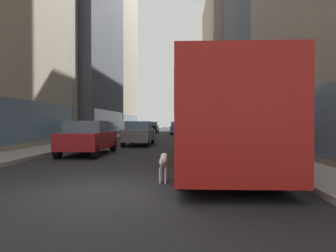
{
  "coord_description": "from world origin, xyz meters",
  "views": [
    {
      "loc": [
        1.66,
        -6.83,
        1.54
      ],
      "look_at": [
        1.12,
        5.66,
        1.4
      ],
      "focal_mm": 33.48,
      "sensor_mm": 36.0,
      "label": 1
    }
  ],
  "objects_px": {
    "pedestrian_in_coat": "(294,137)",
    "dalmatian_dog": "(163,162)",
    "car_grey_wagon": "(139,133)",
    "pedestrian_with_handbag": "(279,134)",
    "car_yellow_taxi": "(189,127)",
    "car_blue_hatchback": "(178,128)",
    "transit_bus": "(213,116)",
    "car_red_coupe": "(88,137)",
    "car_black_suv": "(152,127)"
  },
  "relations": [
    {
      "from": "pedestrian_in_coat",
      "to": "dalmatian_dog",
      "type": "bearing_deg",
      "value": -141.83
    },
    {
      "from": "car_grey_wagon",
      "to": "pedestrian_with_handbag",
      "type": "relative_size",
      "value": 2.72
    },
    {
      "from": "car_grey_wagon",
      "to": "pedestrian_with_handbag",
      "type": "height_order",
      "value": "pedestrian_with_handbag"
    },
    {
      "from": "car_yellow_taxi",
      "to": "dalmatian_dog",
      "type": "bearing_deg",
      "value": -92.31
    },
    {
      "from": "car_blue_hatchback",
      "to": "dalmatian_dog",
      "type": "xyz_separation_m",
      "value": [
        -0.01,
        -31.85,
        -0.31
      ]
    },
    {
      "from": "car_blue_hatchback",
      "to": "pedestrian_with_handbag",
      "type": "xyz_separation_m",
      "value": [
        4.94,
        -25.42,
        0.19
      ]
    },
    {
      "from": "car_blue_hatchback",
      "to": "dalmatian_dog",
      "type": "distance_m",
      "value": 31.85
    },
    {
      "from": "transit_bus",
      "to": "car_red_coupe",
      "type": "height_order",
      "value": "transit_bus"
    },
    {
      "from": "transit_bus",
      "to": "car_red_coupe",
      "type": "relative_size",
      "value": 2.63
    },
    {
      "from": "car_black_suv",
      "to": "pedestrian_with_handbag",
      "type": "xyz_separation_m",
      "value": [
        8.94,
        -31.79,
        0.19
      ]
    },
    {
      "from": "car_red_coupe",
      "to": "car_yellow_taxi",
      "type": "xyz_separation_m",
      "value": [
        5.6,
        33.21,
        -0.0
      ]
    },
    {
      "from": "dalmatian_dog",
      "to": "pedestrian_with_handbag",
      "type": "bearing_deg",
      "value": 52.41
    },
    {
      "from": "car_grey_wagon",
      "to": "dalmatian_dog",
      "type": "xyz_separation_m",
      "value": [
        2.39,
        -12.83,
        -0.31
      ]
    },
    {
      "from": "car_black_suv",
      "to": "car_red_coupe",
      "type": "xyz_separation_m",
      "value": [
        0.0,
        -31.54,
        -0.0
      ]
    },
    {
      "from": "transit_bus",
      "to": "pedestrian_with_handbag",
      "type": "xyz_separation_m",
      "value": [
        3.34,
        2.98,
        -0.76
      ]
    },
    {
      "from": "car_red_coupe",
      "to": "pedestrian_in_coat",
      "type": "height_order",
      "value": "pedestrian_in_coat"
    },
    {
      "from": "transit_bus",
      "to": "car_grey_wagon",
      "type": "bearing_deg",
      "value": 113.08
    },
    {
      "from": "car_grey_wagon",
      "to": "car_yellow_taxi",
      "type": "bearing_deg",
      "value": 81.59
    },
    {
      "from": "car_grey_wagon",
      "to": "car_red_coupe",
      "type": "bearing_deg",
      "value": -104.59
    },
    {
      "from": "car_grey_wagon",
      "to": "pedestrian_with_handbag",
      "type": "bearing_deg",
      "value": -41.08
    },
    {
      "from": "transit_bus",
      "to": "dalmatian_dog",
      "type": "height_order",
      "value": "transit_bus"
    },
    {
      "from": "car_blue_hatchback",
      "to": "pedestrian_in_coat",
      "type": "bearing_deg",
      "value": -80.68
    },
    {
      "from": "pedestrian_with_handbag",
      "to": "car_yellow_taxi",
      "type": "bearing_deg",
      "value": 95.7
    },
    {
      "from": "transit_bus",
      "to": "car_yellow_taxi",
      "type": "bearing_deg",
      "value": 90.0
    },
    {
      "from": "transit_bus",
      "to": "car_black_suv",
      "type": "bearing_deg",
      "value": 99.15
    },
    {
      "from": "car_grey_wagon",
      "to": "dalmatian_dog",
      "type": "relative_size",
      "value": 4.78
    },
    {
      "from": "car_red_coupe",
      "to": "pedestrian_with_handbag",
      "type": "bearing_deg",
      "value": -1.65
    },
    {
      "from": "car_red_coupe",
      "to": "car_black_suv",
      "type": "bearing_deg",
      "value": 90.0
    },
    {
      "from": "car_yellow_taxi",
      "to": "dalmatian_dog",
      "type": "height_order",
      "value": "car_yellow_taxi"
    },
    {
      "from": "car_red_coupe",
      "to": "pedestrian_in_coat",
      "type": "distance_m",
      "value": 9.15
    },
    {
      "from": "car_red_coupe",
      "to": "pedestrian_with_handbag",
      "type": "distance_m",
      "value": 8.95
    },
    {
      "from": "car_grey_wagon",
      "to": "car_red_coupe",
      "type": "distance_m",
      "value": 6.35
    },
    {
      "from": "car_black_suv",
      "to": "dalmatian_dog",
      "type": "relative_size",
      "value": 4.61
    },
    {
      "from": "dalmatian_dog",
      "to": "car_red_coupe",
      "type": "bearing_deg",
      "value": 120.83
    },
    {
      "from": "transit_bus",
      "to": "pedestrian_in_coat",
      "type": "distance_m",
      "value": 3.13
    },
    {
      "from": "car_black_suv",
      "to": "pedestrian_with_handbag",
      "type": "relative_size",
      "value": 2.63
    },
    {
      "from": "dalmatian_dog",
      "to": "transit_bus",
      "type": "bearing_deg",
      "value": 65.0
    },
    {
      "from": "car_black_suv",
      "to": "pedestrian_in_coat",
      "type": "xyz_separation_m",
      "value": [
        8.63,
        -34.58,
        0.19
      ]
    },
    {
      "from": "transit_bus",
      "to": "car_yellow_taxi",
      "type": "distance_m",
      "value": 36.46
    },
    {
      "from": "pedestrian_in_coat",
      "to": "car_red_coupe",
      "type": "bearing_deg",
      "value": 160.57
    },
    {
      "from": "car_yellow_taxi",
      "to": "pedestrian_with_handbag",
      "type": "relative_size",
      "value": 2.36
    },
    {
      "from": "car_red_coupe",
      "to": "pedestrian_with_handbag",
      "type": "relative_size",
      "value": 2.59
    },
    {
      "from": "car_black_suv",
      "to": "car_blue_hatchback",
      "type": "xyz_separation_m",
      "value": [
        4.0,
        -6.38,
        0.0
      ]
    },
    {
      "from": "car_black_suv",
      "to": "pedestrian_in_coat",
      "type": "height_order",
      "value": "pedestrian_in_coat"
    },
    {
      "from": "dalmatian_dog",
      "to": "car_grey_wagon",
      "type": "bearing_deg",
      "value": 100.56
    },
    {
      "from": "car_red_coupe",
      "to": "car_yellow_taxi",
      "type": "height_order",
      "value": "same"
    },
    {
      "from": "car_yellow_taxi",
      "to": "pedestrian_with_handbag",
      "type": "distance_m",
      "value": 33.64
    },
    {
      "from": "car_grey_wagon",
      "to": "car_blue_hatchback",
      "type": "height_order",
      "value": "same"
    },
    {
      "from": "car_black_suv",
      "to": "car_grey_wagon",
      "type": "relative_size",
      "value": 0.97
    },
    {
      "from": "dalmatian_dog",
      "to": "pedestrian_with_handbag",
      "type": "distance_m",
      "value": 8.13
    }
  ]
}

